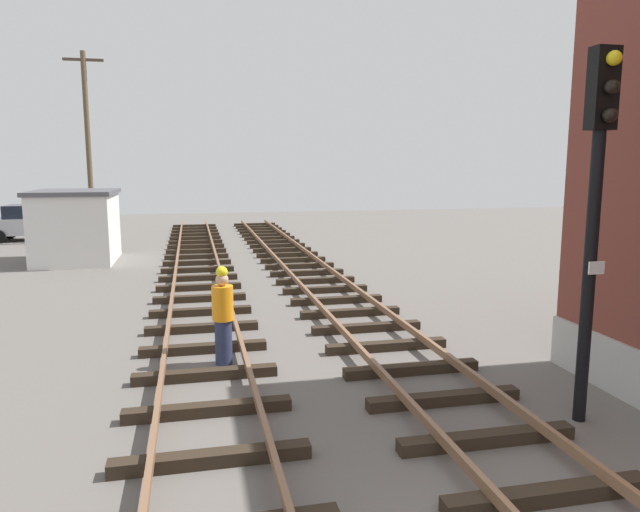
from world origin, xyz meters
TOP-DOWN VIEW (x-y plane):
  - signal_mast at (2.27, 3.16)m, footprint 0.36×0.40m
  - control_hut at (-7.55, 19.87)m, footprint 3.00×3.80m
  - parked_car_silver at (-10.94, 27.30)m, footprint 4.20×2.04m
  - utility_pole_far at (-7.88, 25.90)m, footprint 1.80×0.24m
  - track_worker_foreground at (-2.70, 6.80)m, footprint 0.40×0.40m

SIDE VIEW (x-z plane):
  - parked_car_silver at x=-10.94m, z-range 0.02..1.78m
  - track_worker_foreground at x=-2.70m, z-range -0.01..1.86m
  - control_hut at x=-7.55m, z-range 0.01..2.77m
  - signal_mast at x=2.27m, z-range 0.68..5.97m
  - utility_pole_far at x=-7.88m, z-range 0.20..9.13m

